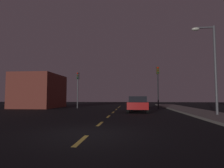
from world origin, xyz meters
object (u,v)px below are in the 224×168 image
at_px(traffic_signal_left, 78,83).
at_px(street_lamp_right, 211,61).
at_px(traffic_signal_right, 158,79).
at_px(car_stopped_ahead, 138,104).

bearing_deg(traffic_signal_left, street_lamp_right, -35.82).
relative_size(traffic_signal_left, traffic_signal_right, 0.89).
bearing_deg(traffic_signal_left, car_stopped_ahead, -35.07).
bearing_deg(traffic_signal_right, traffic_signal_left, -179.99).
bearing_deg(car_stopped_ahead, street_lamp_right, -36.87).
relative_size(traffic_signal_left, street_lamp_right, 0.69).
xyz_separation_m(traffic_signal_left, traffic_signal_right, (10.13, 0.00, 0.36)).
distance_m(traffic_signal_right, car_stopped_ahead, 6.53).
bearing_deg(car_stopped_ahead, traffic_signal_left, 144.93).
bearing_deg(traffic_signal_right, street_lamp_right, -74.42).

